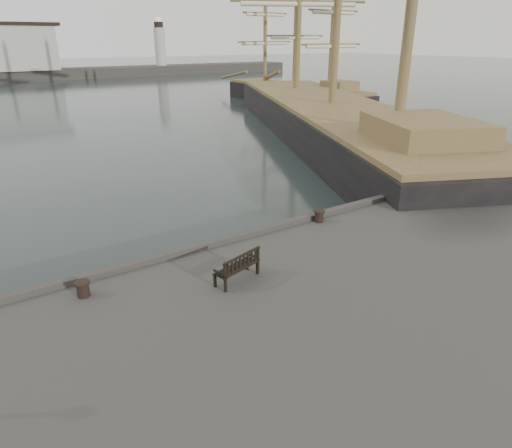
% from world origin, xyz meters
% --- Properties ---
extents(ground, '(400.00, 400.00, 0.00)m').
position_xyz_m(ground, '(0.00, 0.00, 0.00)').
color(ground, black).
rests_on(ground, ground).
extents(bench, '(1.49, 0.84, 0.81)m').
position_xyz_m(bench, '(-0.55, -2.51, 1.82)').
color(bench, black).
rests_on(bench, quay).
extents(bollard_left, '(0.42, 0.42, 0.42)m').
position_xyz_m(bollard_left, '(-4.27, -0.99, 1.77)').
color(bollard_left, black).
rests_on(bollard_left, quay).
extents(bollard_right, '(0.43, 0.43, 0.43)m').
position_xyz_m(bollard_right, '(4.19, -0.50, 1.77)').
color(bollard_right, black).
rests_on(bollard_right, quay).
extents(tall_ship_main, '(25.81, 42.51, 32.16)m').
position_xyz_m(tall_ship_main, '(20.31, 16.23, 0.81)').
color(tall_ship_main, black).
rests_on(tall_ship_main, ground).
extents(tall_ship_far, '(6.17, 24.15, 20.53)m').
position_xyz_m(tall_ship_far, '(30.74, 34.21, 0.70)').
color(tall_ship_far, black).
rests_on(tall_ship_far, ground).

